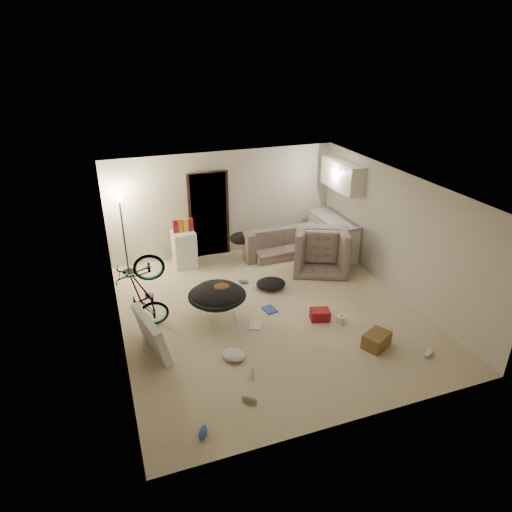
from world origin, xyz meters
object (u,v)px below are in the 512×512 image
object	(u,v)px
sofa	(278,243)
bicycle	(145,309)
floor_lamp	(122,218)
juicer	(341,319)
tv_box	(152,334)
kitchen_counter	(333,237)
mini_fridge	(184,249)
drink_case_a	(376,340)
armchair	(320,250)
drink_case_b	(320,315)
saucer_chair	(217,300)

from	to	relation	value
sofa	bicycle	size ratio (longest dim) A/B	1.19
floor_lamp	sofa	world-z (taller)	floor_lamp
juicer	sofa	bearing A→B (deg)	88.58
tv_box	bicycle	bearing A→B (deg)	76.94
kitchen_counter	tv_box	bearing A→B (deg)	-152.03
bicycle	mini_fridge	size ratio (longest dim) A/B	1.85
mini_fridge	juicer	xyz separation A→B (m)	(2.22, -3.37, -0.33)
floor_lamp	drink_case_a	distance (m)	5.80
armchair	drink_case_b	size ratio (longest dim) A/B	3.38
drink_case_b	juicer	distance (m)	0.40
kitchen_counter	drink_case_a	distance (m)	3.83
kitchen_counter	drink_case_a	size ratio (longest dim) A/B	3.24
drink_case_a	juicer	bearing A→B (deg)	77.05
floor_lamp	bicycle	bearing A→B (deg)	-87.64
armchair	mini_fridge	size ratio (longest dim) A/B	1.41
floor_lamp	tv_box	bearing A→B (deg)	-88.19
floor_lamp	drink_case_b	size ratio (longest dim) A/B	5.14
mini_fridge	drink_case_b	size ratio (longest dim) A/B	2.41
drink_case_a	juicer	world-z (taller)	drink_case_a
armchair	sofa	bearing A→B (deg)	-32.79
mini_fridge	saucer_chair	world-z (taller)	mini_fridge
kitchen_counter	drink_case_a	world-z (taller)	kitchen_counter
sofa	mini_fridge	size ratio (longest dim) A/B	2.21
saucer_chair	sofa	bearing A→B (deg)	47.59
bicycle	armchair	bearing A→B (deg)	-66.76
bicycle	mini_fridge	distance (m)	2.61
tv_box	floor_lamp	bearing A→B (deg)	78.75
bicycle	saucer_chair	distance (m)	1.29
saucer_chair	floor_lamp	bearing A→B (deg)	117.87
drink_case_b	tv_box	bearing A→B (deg)	-166.35
bicycle	saucer_chair	bearing A→B (deg)	-92.03
bicycle	juicer	world-z (taller)	bicycle
mini_fridge	drink_case_b	xyz separation A→B (m)	(1.91, -3.11, -0.32)
mini_fridge	tv_box	size ratio (longest dim) A/B	0.78
sofa	drink_case_b	xyz separation A→B (m)	(-0.39, -3.01, -0.17)
saucer_chair	juicer	xyz separation A→B (m)	(2.12, -0.86, -0.36)
kitchen_counter	mini_fridge	distance (m)	3.59
sofa	saucer_chair	world-z (taller)	saucer_chair
sofa	mini_fridge	world-z (taller)	mini_fridge
kitchen_counter	tv_box	distance (m)	5.36
floor_lamp	kitchen_counter	xyz separation A→B (m)	(4.83, -0.65, -0.87)
sofa	saucer_chair	size ratio (longest dim) A/B	1.75
saucer_chair	drink_case_b	world-z (taller)	saucer_chair
kitchen_counter	tv_box	size ratio (longest dim) A/B	1.38
floor_lamp	tv_box	world-z (taller)	floor_lamp
drink_case_b	armchair	bearing A→B (deg)	78.16
saucer_chair	drink_case_a	size ratio (longest dim) A/B	2.31
floor_lamp	sofa	distance (m)	3.74
drink_case_b	bicycle	bearing A→B (deg)	-179.64
drink_case_a	tv_box	bearing A→B (deg)	135.32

